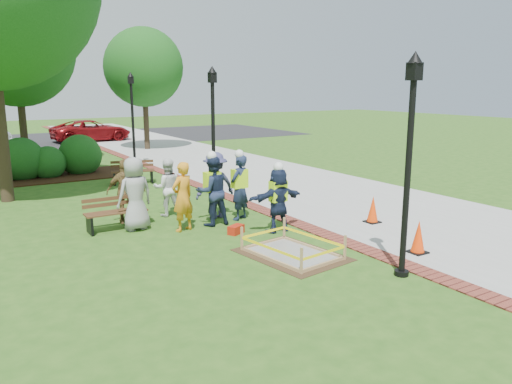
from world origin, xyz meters
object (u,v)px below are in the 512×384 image
cone_front (418,238)px  hivis_worker_c (212,189)px  hivis_worker_a (278,197)px  hivis_worker_b (240,185)px  bench_near (116,220)px  lamp_near (409,150)px  wet_concrete_pad (292,245)px

cone_front → hivis_worker_c: bearing=121.9°
hivis_worker_a → hivis_worker_b: bearing=98.5°
bench_near → lamp_near: size_ratio=0.37×
hivis_worker_a → hivis_worker_c: hivis_worker_c is taller
lamp_near → hivis_worker_b: bearing=96.3°
lamp_near → hivis_worker_a: lamp_near is taller
hivis_worker_a → hivis_worker_c: 1.82m
cone_front → hivis_worker_b: bearing=112.4°
hivis_worker_a → hivis_worker_c: bearing=128.5°
hivis_worker_a → lamp_near: bearing=-84.7°
hivis_worker_b → wet_concrete_pad: bearing=-99.5°
lamp_near → hivis_worker_b: lamp_near is taller
bench_near → hivis_worker_b: (3.22, -0.77, 0.70)m
cone_front → hivis_worker_c: (-2.79, 4.48, 0.62)m
wet_concrete_pad → lamp_near: (1.12, -2.11, 2.25)m
wet_concrete_pad → lamp_near: size_ratio=0.59×
cone_front → hivis_worker_b: 5.01m
wet_concrete_pad → cone_front: cone_front is taller
bench_near → wet_concrete_pad: bearing=-56.0°
lamp_near → bench_near: bearing=122.0°
bench_near → cone_front: bearing=-46.4°
wet_concrete_pad → hivis_worker_c: (-0.36, 3.09, 0.75)m
wet_concrete_pad → bench_near: bearing=124.0°
bench_near → hivis_worker_a: (3.45, -2.32, 0.62)m
hivis_worker_a → hivis_worker_b: hivis_worker_b is taller
bench_near → hivis_worker_a: bearing=-33.9°
wet_concrete_pad → bench_near: bench_near is taller
wet_concrete_pad → bench_near: size_ratio=1.60×
bench_near → lamp_near: 7.52m
bench_near → hivis_worker_a: hivis_worker_a is taller
hivis_worker_b → cone_front: bearing=-67.6°
hivis_worker_a → hivis_worker_b: 1.56m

